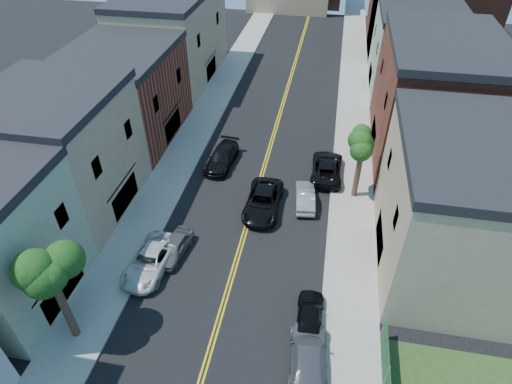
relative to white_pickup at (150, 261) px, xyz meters
The scene contains 21 objects.
sidewalk_left 20.50m from the white_pickup, 96.73° to the left, with size 3.20×100.00×0.15m, color gray.
sidewalk_right 24.37m from the white_pickup, 56.63° to the left, with size 3.20×100.00×0.15m, color gray.
curb_left 20.37m from the white_pickup, 91.83° to the left, with size 0.30×100.00×0.15m, color gray.
curb_right 23.46m from the white_pickup, 60.21° to the left, with size 0.30×100.00×0.15m, color gray.
bldg_left_tan_near 10.73m from the white_pickup, 147.83° to the left, with size 9.00×10.00×9.00m, color #998466.
bldg_left_brick 18.71m from the white_pickup, 117.47° to the left, with size 9.00×12.00×8.00m, color brown.
bldg_left_tan_far 31.77m from the white_pickup, 105.65° to the left, with size 9.00×16.00×9.50m, color #998466.
bldg_right_tan 20.33m from the white_pickup, 12.57° to the left, with size 9.00×12.00×9.00m, color #998466.
bldg_right_brick 27.11m from the white_pickup, 43.25° to the left, with size 9.00×14.00×10.00m, color brown.
bldg_right_palegrn 37.93m from the white_pickup, 58.92° to the left, with size 9.00×12.00×8.50m, color gray.
tree_left_mid 8.47m from the white_pickup, 112.83° to the right, with size 5.20×5.20×9.29m.
tree_right_far 17.68m from the white_pickup, 37.65° to the left, with size 4.40×4.40×8.03m.
white_pickup is the anchor object (origin of this frame).
grey_car_left 1.89m from the white_pickup, 53.53° to the left, with size 1.56×3.88×1.32m, color #53565A.
black_car_left 12.87m from the white_pickup, 82.41° to the left, with size 2.10×5.16×1.50m, color black.
grey_car_right 12.08m from the white_pickup, 24.41° to the right, with size 2.06×5.07×1.47m, color #53555A.
black_car_right 11.11m from the white_pickup, 12.29° to the right, with size 1.61×4.00×1.36m, color black.
silver_car_right 12.91m from the white_pickup, 42.41° to the left, with size 1.44×4.14×1.36m, color #A9ABB1.
dark_car_right_far 16.96m from the white_pickup, 49.57° to the left, with size 2.56×5.56×1.55m, color black.
black_suv_lane 9.77m from the white_pickup, 49.32° to the left, with size 2.60×5.65×1.57m, color black.
pedestrian_left 5.88m from the white_pickup, 120.76° to the right, with size 0.57×0.37×1.56m, color #26252D.
Camera 1 is at (4.99, 1.91, 22.11)m, focal length 29.95 mm.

